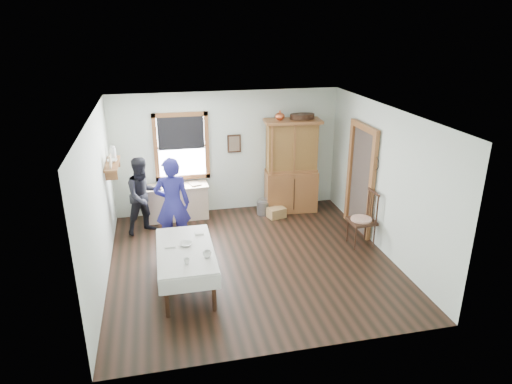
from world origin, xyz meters
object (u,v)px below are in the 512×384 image
Objects in this scene: china_hutch at (291,166)px; wicker_basket at (276,213)px; dining_table at (186,268)px; work_counter at (178,202)px; pail at (263,208)px; spindle_chair at (362,218)px; figure_dark at (144,198)px; woman_blue at (173,208)px.

china_hutch reaches higher than wicker_basket.
work_counter is at bearing 89.36° from dining_table.
pail is (1.88, -0.18, -0.23)m from work_counter.
china_hutch reaches higher than pail.
figure_dark reaches higher than spindle_chair.
dining_table is 1.56× the size of spindle_chair.
wicker_basket is at bearing 47.99° from dining_table.
dining_table is 1.18× the size of figure_dark.
work_counter is 2.82m from dining_table.
figure_dark reaches higher than work_counter.
china_hutch is at bearing -152.43° from woman_blue.
spindle_chair is at bearing 12.70° from dining_table.
work_counter is at bearing 174.43° from pail.
china_hutch is at bearing -17.45° from figure_dark.
figure_dark is at bearing -177.42° from wicker_basket.
figure_dark reaches higher than pail.
china_hutch is 5.61× the size of wicker_basket.
dining_table is 1.04× the size of woman_blue.
china_hutch is at bearing -3.08° from work_counter.
spindle_chair is at bearing -52.58° from wicker_basket.
pail is 0.35m from wicker_basket.
figure_dark reaches higher than dining_table.
dining_table is 2.39m from figure_dark.
woman_blue is at bearing 94.71° from dining_table.
china_hutch reaches higher than figure_dark.
china_hutch is 3.83m from dining_table.
work_counter is 0.80× the size of woman_blue.
pail is (-0.67, -0.11, -0.90)m from china_hutch.
woman_blue is at bearing -148.91° from china_hutch.
spindle_chair is 4.33m from figure_dark.
dining_table is at bearing -132.01° from wicker_basket.
wicker_basket is at bearing -23.25° from figure_dark.
figure_dark is (-2.81, -0.13, 0.63)m from wicker_basket.
spindle_chair is (3.37, -2.05, 0.17)m from work_counter.
work_counter is at bearing -94.67° from woman_blue.
china_hutch is 3.01m from woman_blue.
work_counter is 2.18m from wicker_basket.
pail is 0.81× the size of wicker_basket.
figure_dark is (-3.24, -0.48, -0.31)m from china_hutch.
china_hutch is 1.89× the size of spindle_chair.
woman_blue is 1.01m from figure_dark.
work_counter is 1.48m from woman_blue.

